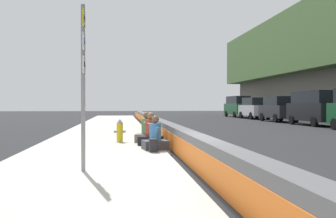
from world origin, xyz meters
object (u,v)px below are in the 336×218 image
seated_person_rear (147,133)px  parked_car_farther (238,106)px  route_sign_post (83,74)px  parked_car_fourth (315,107)px  parked_car_midline (279,109)px  fire_hydrant (120,130)px  seated_person_middle (151,135)px  parked_car_far (254,108)px  backpack (153,146)px  seated_person_foreground (155,139)px

seated_person_rear → parked_car_farther: (30.82, -13.19, 0.85)m
route_sign_post → parked_car_fourth: 23.60m
parked_car_fourth → parked_car_midline: parked_car_fourth is taller
fire_hydrant → seated_person_middle: (-1.19, -1.10, -0.09)m
seated_person_rear → parked_car_farther: bearing=-23.2°
parked_car_fourth → parked_car_far: parked_car_fourth is taller
seated_person_rear → parked_car_fourth: parked_car_fourth is taller
seated_person_rear → parked_car_midline: bearing=-35.6°
route_sign_post → parked_car_far: bearing=-25.7°
backpack → parked_car_far: bearing=-25.2°
seated_person_foreground → parked_car_fourth: size_ratio=0.21×
seated_person_rear → backpack: seated_person_rear is taller
parked_car_farther → fire_hydrant: bearing=155.1°
fire_hydrant → parked_car_fourth: size_ratio=0.17×
fire_hydrant → seated_person_foreground: seated_person_foreground is taller
parked_car_midline → backpack: bearing=148.5°
route_sign_post → parked_car_fourth: size_ratio=0.70×
parked_car_midline → seated_person_rear: bearing=144.4°
parked_car_fourth → parked_car_midline: bearing=1.2°
seated_person_rear → seated_person_foreground: bearing=-177.2°
seated_person_middle → parked_car_farther: bearing=-22.4°
route_sign_post → backpack: (3.08, -1.77, -1.90)m
route_sign_post → seated_person_rear: 6.63m
seated_person_foreground → seated_person_middle: 1.38m
parked_car_far → parked_car_midline: bearing=179.3°
seated_person_rear → backpack: bearing=-180.0°
seated_person_foreground → backpack: 0.67m
route_sign_post → parked_car_fourth: route_sign_post is taller
parked_car_midline → parked_car_farther: (12.53, -0.11, 0.17)m
seated_person_foreground → seated_person_middle: (1.38, 0.04, 0.02)m
seated_person_middle → parked_car_midline: (19.34, -13.00, 0.68)m
seated_person_foreground → seated_person_middle: size_ratio=0.93×
parked_car_midline → fire_hydrant: bearing=142.2°
backpack → parked_car_fourth: 20.12m
seated_person_foreground → parked_car_midline: size_ratio=0.22×
seated_person_foreground → parked_car_midline: bearing=-32.0°
backpack → parked_car_midline: bearing=-31.5°
parked_car_midline → seated_person_foreground: bearing=148.0°
parked_car_midline → parked_car_far: same height
seated_person_foreground → parked_car_far: 30.23m
route_sign_post → seated_person_middle: 5.70m
seated_person_foreground → parked_car_farther: 35.73m
parked_car_fourth → seated_person_foreground: bearing=137.9°
seated_person_foreground → backpack: seated_person_foreground is taller
seated_person_foreground → parked_car_far: bearing=-25.6°
parked_car_fourth → route_sign_post: bearing=140.6°
route_sign_post → parked_car_farther: route_sign_post is taller
seated_person_middle → parked_car_farther: parked_car_farther is taller
parked_car_farther → parked_car_midline: bearing=179.5°
backpack → parked_car_farther: parked_car_farther is taller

